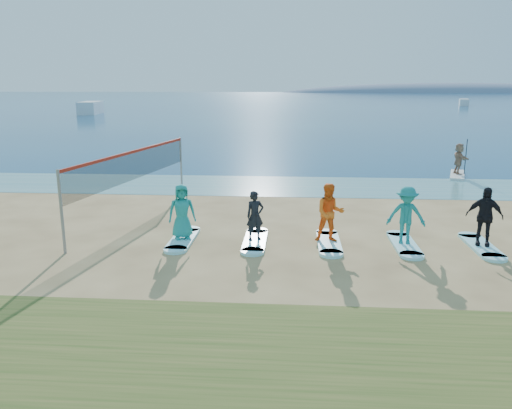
# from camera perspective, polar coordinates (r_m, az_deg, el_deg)

# --- Properties ---
(ground) EXTENTS (600.00, 600.00, 0.00)m
(ground) POSITION_cam_1_polar(r_m,az_deg,el_deg) (14.26, 3.76, -6.27)
(ground) COLOR tan
(ground) RESTS_ON ground
(shallow_water) EXTENTS (600.00, 600.00, 0.00)m
(shallow_water) POSITION_cam_1_polar(r_m,az_deg,el_deg) (24.39, 4.02, 2.14)
(shallow_water) COLOR teal
(shallow_water) RESTS_ON ground
(ocean) EXTENTS (600.00, 600.00, 0.00)m
(ocean) POSITION_cam_1_polar(r_m,az_deg,el_deg) (173.48, 4.34, 11.95)
(ocean) COLOR navy
(ocean) RESTS_ON ground
(island_ridge) EXTENTS (220.00, 56.00, 18.00)m
(island_ridge) POSITION_cam_1_polar(r_m,az_deg,el_deg) (327.51, 21.60, 11.81)
(island_ridge) COLOR slate
(island_ridge) RESTS_ON ground
(volleyball_net) EXTENTS (1.60, 8.96, 2.50)m
(volleyball_net) POSITION_cam_1_polar(r_m,az_deg,el_deg) (19.03, -13.78, 4.34)
(volleyball_net) COLOR gray
(volleyball_net) RESTS_ON ground
(paddleboard) EXTENTS (1.58, 3.07, 0.12)m
(paddleboard) POSITION_cam_1_polar(r_m,az_deg,el_deg) (29.16, 22.02, 3.17)
(paddleboard) COLOR silver
(paddleboard) RESTS_ON ground
(paddleboarder) EXTENTS (0.63, 1.57, 1.65)m
(paddleboarder) POSITION_cam_1_polar(r_m,az_deg,el_deg) (29.03, 22.17, 4.88)
(paddleboarder) COLOR tan
(paddleboarder) RESTS_ON paddleboard
(boat_offshore_a) EXTENTS (4.04, 8.26, 2.03)m
(boat_offshore_a) POSITION_cam_1_polar(r_m,az_deg,el_deg) (89.16, -18.33, 9.80)
(boat_offshore_a) COLOR silver
(boat_offshore_a) RESTS_ON ground
(boat_offshore_b) EXTENTS (3.61, 7.00, 1.53)m
(boat_offshore_b) POSITION_cam_1_polar(r_m,az_deg,el_deg) (127.35, 22.63, 10.39)
(boat_offshore_b) COLOR silver
(boat_offshore_b) RESTS_ON ground
(surfboard_0) EXTENTS (0.70, 2.20, 0.09)m
(surfboard_0) POSITION_cam_1_polar(r_m,az_deg,el_deg) (16.03, -8.35, -3.95)
(surfboard_0) COLOR #A4F6FE
(surfboard_0) RESTS_ON ground
(student_0) EXTENTS (0.98, 0.79, 1.73)m
(student_0) POSITION_cam_1_polar(r_m,az_deg,el_deg) (15.78, -8.47, -0.80)
(student_0) COLOR teal
(student_0) RESTS_ON surfboard_0
(surfboard_1) EXTENTS (0.70, 2.20, 0.09)m
(surfboard_1) POSITION_cam_1_polar(r_m,az_deg,el_deg) (15.70, -0.11, -4.18)
(surfboard_1) COLOR #A4F6FE
(surfboard_1) RESTS_ON ground
(student_1) EXTENTS (0.67, 0.57, 1.55)m
(student_1) POSITION_cam_1_polar(r_m,az_deg,el_deg) (15.47, -0.11, -1.29)
(student_1) COLOR black
(student_1) RESTS_ON surfboard_1
(surfboard_2) EXTENTS (0.70, 2.20, 0.09)m
(surfboard_2) POSITION_cam_1_polar(r_m,az_deg,el_deg) (15.70, 8.32, -4.33)
(surfboard_2) COLOR #A4F6FE
(surfboard_2) RESTS_ON ground
(student_2) EXTENTS (0.92, 0.73, 1.82)m
(student_2) POSITION_cam_1_polar(r_m,az_deg,el_deg) (15.43, 8.44, -0.95)
(student_2) COLOR orange
(student_2) RESTS_ON surfboard_2
(surfboard_3) EXTENTS (0.70, 2.20, 0.09)m
(surfboard_3) POSITION_cam_1_polar(r_m,az_deg,el_deg) (16.03, 16.57, -4.38)
(surfboard_3) COLOR #A4F6FE
(surfboard_3) RESTS_ON ground
(student_3) EXTENTS (1.22, 0.81, 1.77)m
(student_3) POSITION_cam_1_polar(r_m,az_deg,el_deg) (15.78, 16.79, -1.17)
(student_3) COLOR teal
(student_3) RESTS_ON surfboard_3
(surfboard_4) EXTENTS (0.70, 2.20, 0.09)m
(surfboard_4) POSITION_cam_1_polar(r_m,az_deg,el_deg) (16.68, 24.33, -4.35)
(surfboard_4) COLOR #A4F6FE
(surfboard_4) RESTS_ON ground
(student_4) EXTENTS (1.13, 0.70, 1.79)m
(student_4) POSITION_cam_1_polar(r_m,az_deg,el_deg) (16.43, 24.64, -1.23)
(student_4) COLOR black
(student_4) RESTS_ON surfboard_4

